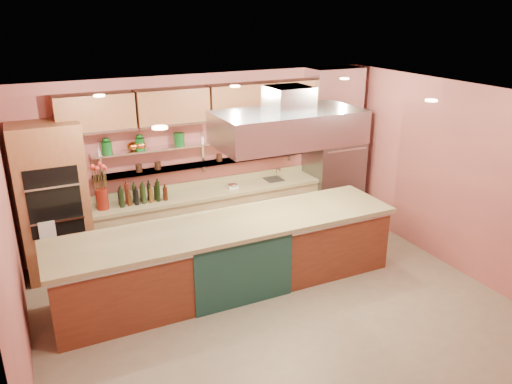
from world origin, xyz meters
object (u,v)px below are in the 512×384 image
island (230,256)px  copper_kettle (133,146)px  kitchen_scale (233,186)px  green_canister (179,139)px  flower_vase (102,199)px  refrigerator (334,166)px

island → copper_kettle: 2.28m
kitchen_scale → green_canister: (-0.81, 0.22, 0.84)m
green_canister → island: bearing=-85.4°
kitchen_scale → island: bearing=-90.4°
island → flower_vase: (-1.44, 1.45, 0.59)m
green_canister → kitchen_scale: bearing=-15.2°
flower_vase → kitchen_scale: size_ratio=1.92×
island → refrigerator: bearing=28.4°
refrigerator → flower_vase: size_ratio=6.61×
kitchen_scale → green_canister: bearing=-170.6°
kitchen_scale → flower_vase: bearing=-155.4°
kitchen_scale → green_canister: green_canister is taller
green_canister → copper_kettle: bearing=180.0°
island → green_canister: size_ratio=23.89×
island → kitchen_scale: (0.68, 1.45, 0.48)m
refrigerator → green_canister: bearing=175.3°
island → green_canister: 2.13m
flower_vase → copper_kettle: copper_kettle is taller
refrigerator → green_canister: (-2.82, 0.23, 0.76)m
copper_kettle → green_canister: 0.74m
refrigerator → island: refrigerator is taller
kitchen_scale → copper_kettle: bearing=-163.4°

